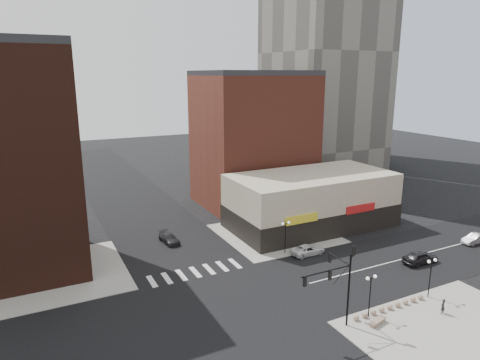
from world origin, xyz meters
TOP-DOWN VIEW (x-y plane):
  - ground at (0.00, 0.00)m, footprint 240.00×240.00m
  - road_ew at (0.00, 0.00)m, footprint 200.00×14.00m
  - road_ns at (0.00, 0.00)m, footprint 14.00×200.00m
  - sidewalk_nw at (-14.50, 14.50)m, footprint 15.00×15.00m
  - sidewalk_ne at (14.50, 14.50)m, footprint 15.00×15.00m
  - sidewalk_se at (16.00, -14.00)m, footprint 18.00×14.00m
  - building_ne_midrise at (19.00, 29.50)m, footprint 18.00×15.00m
  - building_ne_row at (21.00, 15.00)m, footprint 24.20×12.20m
  - traffic_signal at (7.24, -7.83)m, footprint 5.59×3.09m
  - street_lamp_se_a at (11.00, -8.00)m, footprint 1.22×0.32m
  - street_lamp_se_b at (19.00, -8.00)m, footprint 1.22×0.32m
  - street_lamp_ne at (12.00, 8.00)m, footprint 1.22×0.32m
  - bollard_row at (13.70, -8.00)m, footprint 8.96×0.56m
  - white_suv at (14.44, 6.50)m, footprint 4.55×2.18m
  - dark_sedan_east at (24.99, -1.77)m, footprint 4.64×1.95m
  - silver_sedan at (36.70, -0.66)m, footprint 3.97×1.45m
  - dark_sedan_north at (-0.05, 18.17)m, footprint 2.21×4.43m
  - pedestrian at (17.64, -10.76)m, footprint 0.62×0.48m
  - stone_bench at (10.82, -9.35)m, footprint 2.08×1.05m

SIDE VIEW (x-z plane):
  - ground at x=0.00m, z-range 0.00..0.00m
  - road_ew at x=0.00m, z-range 0.00..0.02m
  - road_ns at x=0.00m, z-range 0.00..0.02m
  - sidewalk_nw at x=-14.50m, z-range 0.00..0.12m
  - sidewalk_ne at x=14.50m, z-range 0.00..0.12m
  - sidewalk_se at x=16.00m, z-range 0.00..0.12m
  - stone_bench at x=10.82m, z-range 0.14..0.60m
  - bollard_row at x=13.70m, z-range 0.12..0.68m
  - dark_sedan_north at x=-0.05m, z-range 0.00..1.24m
  - white_suv at x=14.44m, z-range 0.00..1.25m
  - silver_sedan at x=36.70m, z-range 0.00..1.30m
  - dark_sedan_east at x=24.99m, z-range 0.00..1.57m
  - pedestrian at x=17.64m, z-range 0.12..1.61m
  - street_lamp_se_a at x=11.00m, z-range 1.21..5.37m
  - street_lamp_se_b at x=19.00m, z-range 1.21..5.37m
  - street_lamp_ne at x=12.00m, z-range 1.21..5.37m
  - building_ne_row at x=21.00m, z-range -0.70..7.30m
  - traffic_signal at x=7.24m, z-range 1.07..8.85m
  - building_ne_midrise at x=19.00m, z-range 0.00..22.00m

